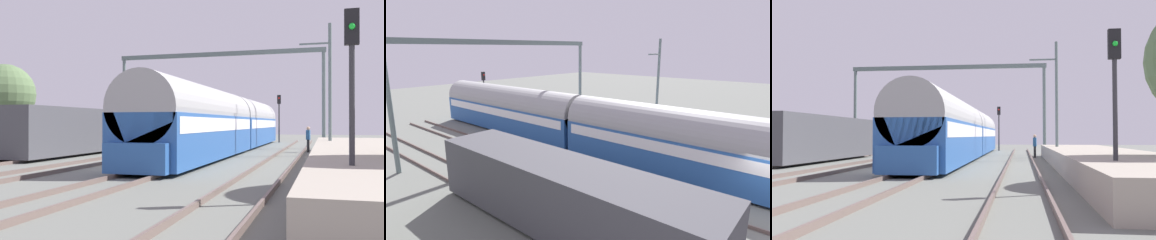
% 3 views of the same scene
% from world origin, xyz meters
% --- Properties ---
extents(ground, '(120.00, 120.00, 0.00)m').
position_xyz_m(ground, '(0.00, 0.00, 0.00)').
color(ground, slate).
extents(track_west, '(1.52, 60.00, 0.16)m').
position_xyz_m(track_west, '(-2.15, 0.00, 0.08)').
color(track_west, '#67554E').
rests_on(track_west, ground).
extents(track_east, '(1.52, 60.00, 0.16)m').
position_xyz_m(track_east, '(2.15, 0.00, 0.08)').
color(track_east, '#67554E').
rests_on(track_east, ground).
extents(track_far_east, '(1.52, 60.00, 0.16)m').
position_xyz_m(track_far_east, '(6.45, 0.00, 0.08)').
color(track_far_east, '#67554E').
rests_on(track_far_east, ground).
extents(platform, '(4.40, 28.00, 0.90)m').
position_xyz_m(platform, '(10.27, 2.00, 0.45)').
color(platform, '#A39989').
rests_on(platform, ground).
extents(passenger_train, '(2.93, 32.85, 3.82)m').
position_xyz_m(passenger_train, '(2.15, 12.55, 1.97)').
color(passenger_train, '#28569E').
rests_on(passenger_train, ground).
extents(freight_car, '(2.80, 13.00, 2.70)m').
position_xyz_m(freight_car, '(-6.45, 6.37, 1.47)').
color(freight_car, '#47474C').
rests_on(freight_car, ground).
extents(person_crossing, '(0.28, 0.42, 1.73)m').
position_xyz_m(person_crossing, '(7.47, 12.59, 1.03)').
color(person_crossing, black).
rests_on(person_crossing, ground).
extents(railway_signal_near, '(0.36, 0.30, 4.83)m').
position_xyz_m(railway_signal_near, '(9.24, -6.59, 3.11)').
color(railway_signal_near, '#2D2D33').
rests_on(railway_signal_near, ground).
extents(railway_signal_far, '(0.36, 0.30, 4.81)m').
position_xyz_m(railway_signal_far, '(4.07, 27.56, 3.09)').
color(railway_signal_far, '#2D2D33').
rests_on(railway_signal_far, ground).
extents(catenary_gantry, '(17.31, 0.28, 7.86)m').
position_xyz_m(catenary_gantry, '(0.00, 17.77, 5.95)').
color(catenary_gantry, slate).
rests_on(catenary_gantry, ground).
extents(catenary_pole_east_mid, '(1.90, 0.20, 8.00)m').
position_xyz_m(catenary_pole_east_mid, '(8.81, 9.80, 4.15)').
color(catenary_pole_east_mid, slate).
rests_on(catenary_pole_east_mid, ground).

